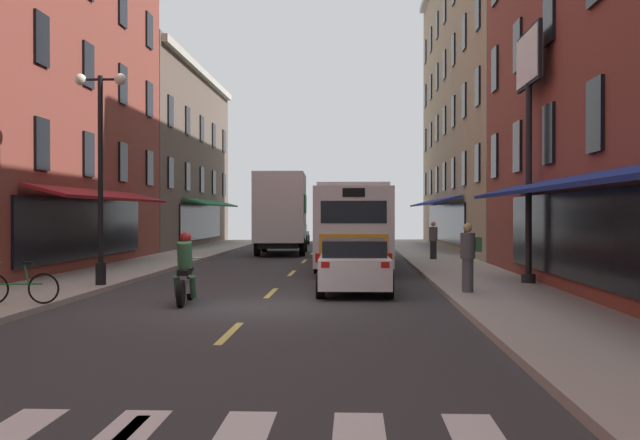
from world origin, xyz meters
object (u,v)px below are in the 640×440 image
box_truck (282,213)px  pedestrian_near (469,256)px  sedan_mid (294,235)px  billboard_sign (529,92)px  bicycle_near (19,287)px  street_lamp_twin (100,168)px  pedestrian_mid (433,240)px  transit_bus (351,225)px  motorcycle_rider (185,273)px  sedan_near (354,265)px

box_truck → pedestrian_near: size_ratio=4.33×
sedan_mid → billboard_sign: bearing=-72.6°
bicycle_near → street_lamp_twin: size_ratio=0.30×
pedestrian_near → pedestrian_mid: 13.38m
sedan_mid → bicycle_near: size_ratio=2.55×
street_lamp_twin → sedan_mid: bearing=84.3°
bicycle_near → pedestrian_near: size_ratio=1.00×
transit_bus → box_truck: box_truck is taller
motorcycle_rider → pedestrian_near: pedestrian_near is taller
pedestrian_near → street_lamp_twin: (-9.70, 1.43, 2.26)m
box_truck → motorcycle_rider: size_ratio=3.56×
box_truck → street_lamp_twin: size_ratio=1.29×
street_lamp_twin → pedestrian_mid: bearing=49.3°
transit_bus → bicycle_near: transit_bus is taller
billboard_sign → transit_bus: bearing=121.8°
sedan_near → bicycle_near: sedan_near is taller
box_truck → street_lamp_twin: 18.25m
billboard_sign → bicycle_near: bearing=-155.5°
bicycle_near → pedestrian_mid: pedestrian_mid is taller
pedestrian_near → street_lamp_twin: street_lamp_twin is taller
pedestrian_near → billboard_sign: bearing=-49.4°
sedan_near → pedestrian_near: (2.83, -1.27, 0.32)m
sedan_near → motorcycle_rider: motorcycle_rider is taller
sedan_near → street_lamp_twin: (-6.87, 0.16, 2.59)m
bicycle_near → pedestrian_mid: bearing=57.0°
street_lamp_twin → pedestrian_near: bearing=-8.4°
pedestrian_near → street_lamp_twin: size_ratio=0.30×
sedan_mid → pedestrian_mid: (7.33, -17.38, 0.27)m
sedan_mid → motorcycle_rider: (0.07, -32.29, 0.02)m
sedan_near → street_lamp_twin: street_lamp_twin is taller
sedan_mid → pedestrian_mid: size_ratio=2.72×
transit_bus → sedan_near: transit_bus is taller
transit_bus → street_lamp_twin: (-6.78, -9.22, 1.68)m
motorcycle_rider → sedan_mid: bearing=90.1°
motorcycle_rider → street_lamp_twin: (-3.00, 2.97, 2.60)m
motorcycle_rider → pedestrian_near: bearing=13.0°
motorcycle_rider → pedestrian_mid: pedestrian_mid is taller
street_lamp_twin → transit_bus: bearing=53.7°
pedestrian_near → pedestrian_mid: pedestrian_near is taller
sedan_mid → pedestrian_mid: 18.87m
sedan_near → sedan_mid: size_ratio=1.09×
bicycle_near → street_lamp_twin: (0.29, 4.33, 2.80)m
box_truck → billboard_sign: bearing=-62.9°
box_truck → bicycle_near: size_ratio=4.32×
pedestrian_near → motorcycle_rider: bearing=92.1°
box_truck → pedestrian_near: 20.44m
sedan_near → box_truck: bearing=101.5°
pedestrian_mid → pedestrian_near: bearing=-48.5°
pedestrian_mid → box_truck: bearing=-176.4°
billboard_sign → sedan_near: billboard_sign is taller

